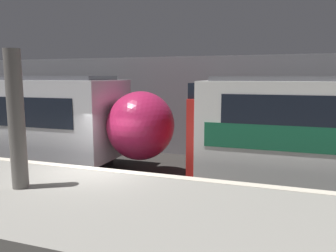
% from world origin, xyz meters
% --- Properties ---
extents(ground_plane, '(120.00, 120.00, 0.00)m').
position_xyz_m(ground_plane, '(0.00, 0.00, 0.00)').
color(ground_plane, '#282623').
extents(platform, '(40.00, 4.26, 1.09)m').
position_xyz_m(platform, '(0.00, -2.13, 0.54)').
color(platform, gray).
rests_on(platform, ground).
extents(station_rear_barrier, '(50.00, 0.15, 4.66)m').
position_xyz_m(station_rear_barrier, '(0.00, 6.75, 2.33)').
color(station_rear_barrier, gray).
rests_on(station_rear_barrier, ground).
extents(support_pillar_near, '(0.38, 0.38, 3.27)m').
position_xyz_m(support_pillar_near, '(-0.83, -2.12, 2.72)').
color(support_pillar_near, slate).
rests_on(support_pillar_near, platform).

